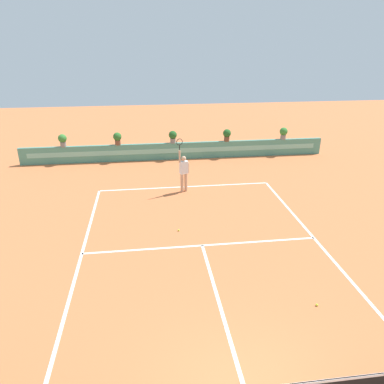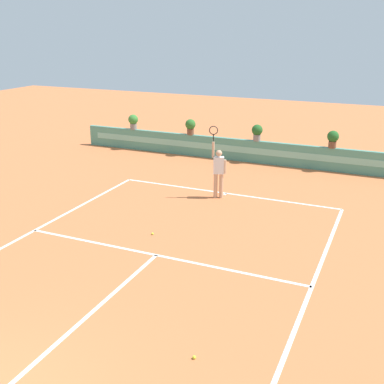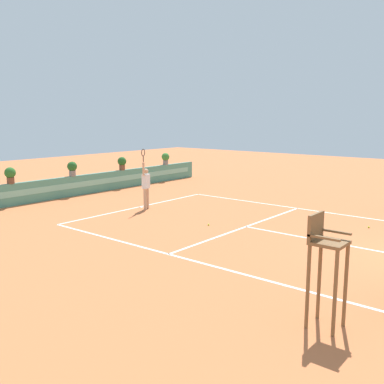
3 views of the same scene
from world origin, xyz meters
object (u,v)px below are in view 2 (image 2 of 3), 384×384
at_px(potted_plant_left, 190,126).
at_px(potted_plant_right, 333,138).
at_px(tennis_ball_mid_court, 153,234).
at_px(potted_plant_centre, 257,132).
at_px(tennis_player, 218,169).
at_px(potted_plant_far_left, 133,121).
at_px(tennis_ball_near_baseline, 194,357).

relative_size(potted_plant_left, potted_plant_right, 1.00).
height_order(tennis_ball_mid_court, potted_plant_right, potted_plant_right).
xyz_separation_m(potted_plant_centre, potted_plant_right, (3.25, 0.00, 0.00)).
height_order(tennis_player, potted_plant_right, tennis_player).
relative_size(potted_plant_left, potted_plant_far_left, 1.00).
xyz_separation_m(potted_plant_centre, potted_plant_left, (-3.21, 0.00, 0.00)).
xyz_separation_m(tennis_ball_near_baseline, tennis_ball_mid_court, (-3.33, 4.60, 0.00)).
relative_size(tennis_ball_mid_court, potted_plant_right, 0.09).
distance_m(potted_plant_left, potted_plant_far_left, 3.06).
xyz_separation_m(potted_plant_left, potted_plant_right, (6.45, 0.00, 0.00)).
bearing_deg(potted_plant_centre, potted_plant_left, 180.00).
distance_m(tennis_player, tennis_ball_near_baseline, 8.89).
xyz_separation_m(tennis_player, tennis_ball_near_baseline, (2.72, -8.41, -1.02)).
xyz_separation_m(tennis_ball_near_baseline, potted_plant_left, (-6.02, 13.45, 1.38)).
distance_m(tennis_player, potted_plant_left, 6.04).
relative_size(tennis_ball_near_baseline, potted_plant_left, 0.09).
xyz_separation_m(tennis_player, tennis_ball_mid_court, (-0.61, -3.80, -1.02)).
distance_m(tennis_ball_mid_court, potted_plant_centre, 8.97).
bearing_deg(tennis_ball_mid_court, potted_plant_right, 66.99).
distance_m(tennis_ball_mid_court, potted_plant_far_left, 10.65).
height_order(potted_plant_left, potted_plant_right, same).
distance_m(tennis_player, potted_plant_centre, 5.06).
xyz_separation_m(tennis_ball_near_baseline, potted_plant_right, (0.43, 13.45, 1.38)).
height_order(potted_plant_centre, potted_plant_left, same).
bearing_deg(tennis_player, potted_plant_right, 58.04).
bearing_deg(tennis_player, potted_plant_centre, 91.10).
relative_size(tennis_ball_mid_court, potted_plant_far_left, 0.09).
bearing_deg(tennis_ball_mid_court, tennis_ball_near_baseline, -54.13).
relative_size(potted_plant_centre, potted_plant_far_left, 1.00).
height_order(tennis_ball_mid_court, potted_plant_left, potted_plant_left).
xyz_separation_m(tennis_player, potted_plant_far_left, (-6.37, 5.05, 0.36)).
height_order(tennis_player, tennis_ball_mid_court, tennis_player).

